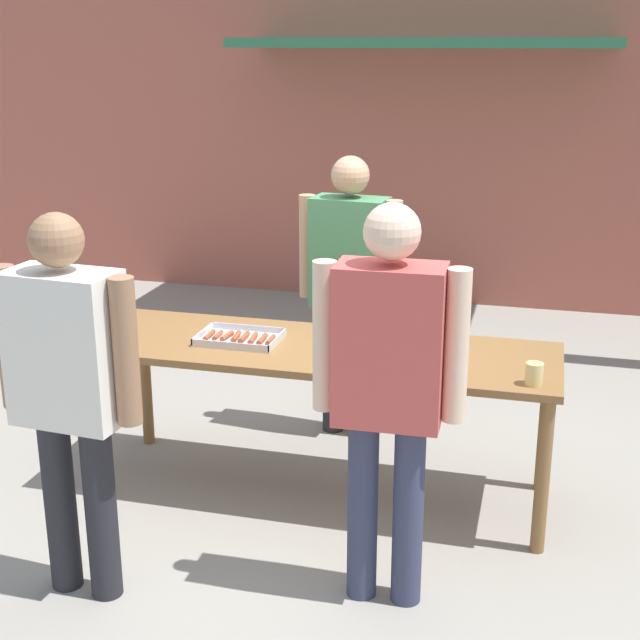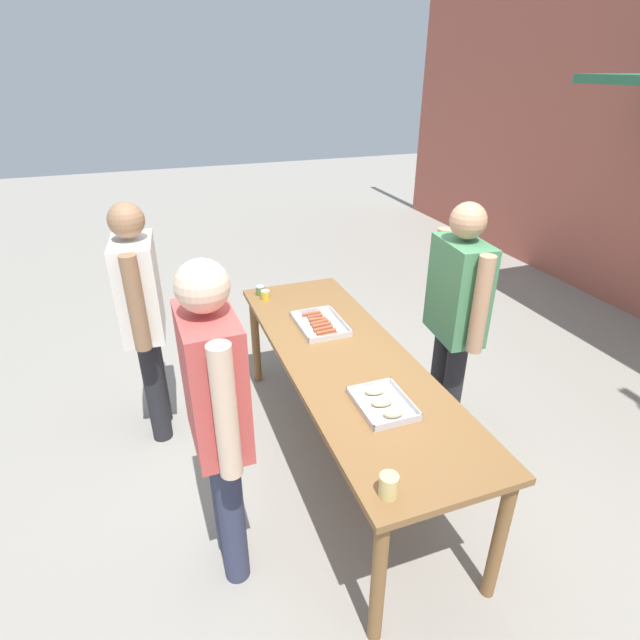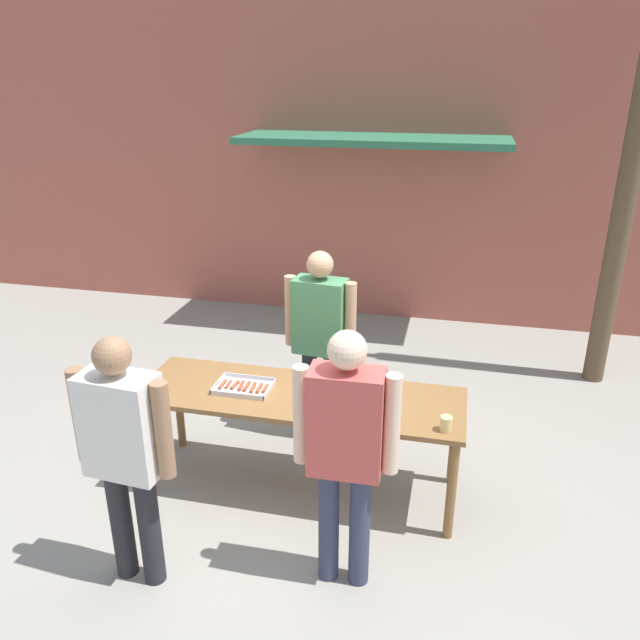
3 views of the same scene
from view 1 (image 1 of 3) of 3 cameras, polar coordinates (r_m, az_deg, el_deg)
name	(u,v)px [view 1 (image 1 of 3)]	position (r m, az deg, el deg)	size (l,w,h in m)	color
ground_plane	(320,490)	(5.11, 0.00, -10.81)	(24.00, 24.00, 0.00)	gray
building_facade_back	(431,59)	(8.41, 7.13, 16.24)	(12.00, 1.11, 4.50)	#A85647
serving_table	(320,363)	(4.79, 0.00, -2.74)	(2.53, 0.80, 0.86)	brown
food_tray_sausages	(240,338)	(4.87, -5.14, -1.18)	(0.44, 0.32, 0.04)	silver
food_tray_buns	(422,353)	(4.64, 6.53, -2.09)	(0.36, 0.28, 0.06)	silver
condiment_jar_mustard	(103,339)	(4.90, -13.72, -1.21)	(0.07, 0.07, 0.08)	#567A38
condiment_jar_ketchup	(121,340)	(4.87, -12.59, -1.26)	(0.07, 0.07, 0.08)	gold
beer_cup	(534,374)	(4.35, 13.54, -3.38)	(0.08, 0.08, 0.11)	#DBC67A
person_server_behind_table	(349,274)	(5.46, 1.89, 2.96)	(0.65, 0.29, 1.77)	#232328
person_customer_holding_hotdog	(69,379)	(3.96, -15.78, -3.65)	(0.68, 0.30, 1.76)	#232328
person_customer_with_cup	(389,376)	(3.76, 4.41, -3.56)	(0.66, 0.26, 1.81)	#333851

